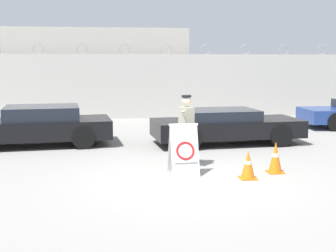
{
  "coord_description": "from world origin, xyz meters",
  "views": [
    {
      "loc": [
        -1.94,
        -9.89,
        2.64
      ],
      "look_at": [
        -0.3,
        1.74,
        0.96
      ],
      "focal_mm": 50.0,
      "sensor_mm": 36.0,
      "label": 1
    }
  ],
  "objects_px": {
    "security_guard": "(186,127)",
    "traffic_cone_mid": "(275,158)",
    "barricade_sign": "(184,149)",
    "parked_car_front_coupe": "(36,125)",
    "traffic_cone_near": "(248,165)",
    "parked_car_rear_sedan": "(225,126)"
  },
  "relations": [
    {
      "from": "security_guard",
      "to": "parked_car_front_coupe",
      "type": "distance_m",
      "value": 5.36
    },
    {
      "from": "parked_car_rear_sedan",
      "to": "security_guard",
      "type": "bearing_deg",
      "value": -125.35
    },
    {
      "from": "barricade_sign",
      "to": "parked_car_front_coupe",
      "type": "xyz_separation_m",
      "value": [
        -3.86,
        4.22,
        0.04
      ]
    },
    {
      "from": "security_guard",
      "to": "traffic_cone_near",
      "type": "bearing_deg",
      "value": 23.07
    },
    {
      "from": "traffic_cone_mid",
      "to": "parked_car_front_coupe",
      "type": "distance_m",
      "value": 7.45
    },
    {
      "from": "traffic_cone_near",
      "to": "traffic_cone_mid",
      "type": "bearing_deg",
      "value": 29.17
    },
    {
      "from": "barricade_sign",
      "to": "traffic_cone_near",
      "type": "bearing_deg",
      "value": -26.24
    },
    {
      "from": "security_guard",
      "to": "traffic_cone_mid",
      "type": "xyz_separation_m",
      "value": [
        1.97,
        -0.89,
        -0.63
      ]
    },
    {
      "from": "traffic_cone_near",
      "to": "traffic_cone_mid",
      "type": "distance_m",
      "value": 0.92
    },
    {
      "from": "parked_car_rear_sedan",
      "to": "traffic_cone_mid",
      "type": "bearing_deg",
      "value": -91.68
    },
    {
      "from": "barricade_sign",
      "to": "traffic_cone_mid",
      "type": "distance_m",
      "value": 2.17
    },
    {
      "from": "security_guard",
      "to": "parked_car_front_coupe",
      "type": "height_order",
      "value": "security_guard"
    },
    {
      "from": "security_guard",
      "to": "parked_car_rear_sedan",
      "type": "relative_size",
      "value": 0.38
    },
    {
      "from": "traffic_cone_near",
      "to": "parked_car_front_coupe",
      "type": "xyz_separation_m",
      "value": [
        -5.21,
        4.84,
        0.31
      ]
    },
    {
      "from": "traffic_cone_near",
      "to": "security_guard",
      "type": "bearing_deg",
      "value": 130.85
    },
    {
      "from": "traffic_cone_near",
      "to": "barricade_sign",
      "type": "bearing_deg",
      "value": 155.38
    },
    {
      "from": "parked_car_front_coupe",
      "to": "security_guard",
      "type": "bearing_deg",
      "value": 134.21
    },
    {
      "from": "parked_car_rear_sedan",
      "to": "barricade_sign",
      "type": "bearing_deg",
      "value": -122.38
    },
    {
      "from": "traffic_cone_mid",
      "to": "parked_car_front_coupe",
      "type": "bearing_deg",
      "value": 143.91
    },
    {
      "from": "barricade_sign",
      "to": "security_guard",
      "type": "distance_m",
      "value": 0.85
    },
    {
      "from": "traffic_cone_mid",
      "to": "parked_car_front_coupe",
      "type": "xyz_separation_m",
      "value": [
        -6.01,
        4.38,
        0.26
      ]
    },
    {
      "from": "security_guard",
      "to": "traffic_cone_near",
      "type": "distance_m",
      "value": 1.9
    }
  ]
}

